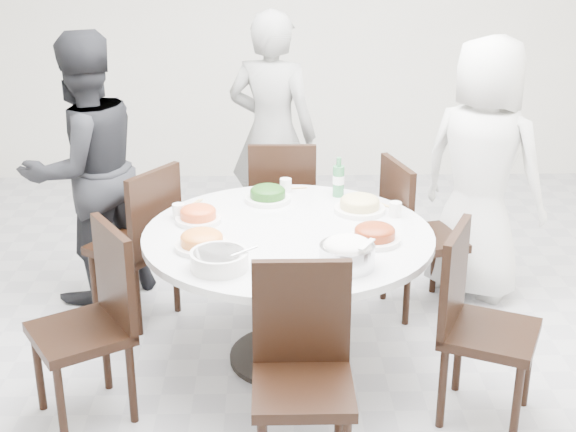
{
  "coord_description": "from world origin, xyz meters",
  "views": [
    {
      "loc": [
        -0.44,
        -3.97,
        2.33
      ],
      "look_at": [
        -0.34,
        -0.12,
        0.82
      ],
      "focal_mm": 50.0,
      "sensor_mm": 36.0,
      "label": 1
    }
  ],
  "objects_px": {
    "diner_left": "(85,170)",
    "beverage_bottle": "(339,177)",
    "chair_s": "(303,384)",
    "diner_middle": "(272,135)",
    "chair_sw": "(79,329)",
    "chair_n": "(283,207)",
    "dining_table": "(288,297)",
    "chair_ne": "(424,236)",
    "chair_se": "(491,329)",
    "soup_bowl": "(219,260)",
    "diner_right": "(482,170)",
    "chair_nw": "(133,243)",
    "rice_bowl": "(347,256)"
  },
  "relations": [
    {
      "from": "diner_left",
      "to": "beverage_bottle",
      "type": "relative_size",
      "value": 7.2
    },
    {
      "from": "diner_left",
      "to": "chair_s",
      "type": "bearing_deg",
      "value": 83.57
    },
    {
      "from": "diner_middle",
      "to": "beverage_bottle",
      "type": "xyz_separation_m",
      "value": [
        0.38,
        -0.97,
        0.02
      ]
    },
    {
      "from": "chair_sw",
      "to": "beverage_bottle",
      "type": "xyz_separation_m",
      "value": [
        1.29,
        1.04,
        0.39
      ]
    },
    {
      "from": "chair_n",
      "to": "dining_table",
      "type": "bearing_deg",
      "value": 91.91
    },
    {
      "from": "chair_ne",
      "to": "chair_n",
      "type": "xyz_separation_m",
      "value": [
        -0.84,
        0.52,
        0.0
      ]
    },
    {
      "from": "chair_se",
      "to": "diner_left",
      "type": "distance_m",
      "value": 2.56
    },
    {
      "from": "dining_table",
      "to": "diner_middle",
      "type": "bearing_deg",
      "value": 92.8
    },
    {
      "from": "chair_ne",
      "to": "soup_bowl",
      "type": "bearing_deg",
      "value": 116.41
    },
    {
      "from": "soup_bowl",
      "to": "beverage_bottle",
      "type": "height_order",
      "value": "beverage_bottle"
    },
    {
      "from": "chair_sw",
      "to": "beverage_bottle",
      "type": "distance_m",
      "value": 1.7
    },
    {
      "from": "diner_right",
      "to": "chair_ne",
      "type": "bearing_deg",
      "value": 68.94
    },
    {
      "from": "chair_sw",
      "to": "diner_left",
      "type": "height_order",
      "value": "diner_left"
    },
    {
      "from": "chair_nw",
      "to": "chair_se",
      "type": "xyz_separation_m",
      "value": [
        1.83,
        -1.07,
        0.0
      ]
    },
    {
      "from": "chair_n",
      "to": "soup_bowl",
      "type": "distance_m",
      "value": 1.6
    },
    {
      "from": "diner_right",
      "to": "beverage_bottle",
      "type": "xyz_separation_m",
      "value": [
        -0.9,
        -0.27,
        0.05
      ]
    },
    {
      "from": "chair_se",
      "to": "diner_middle",
      "type": "bearing_deg",
      "value": 51.1
    },
    {
      "from": "chair_sw",
      "to": "chair_s",
      "type": "height_order",
      "value": "same"
    },
    {
      "from": "chair_ne",
      "to": "beverage_bottle",
      "type": "distance_m",
      "value": 0.65
    },
    {
      "from": "chair_ne",
      "to": "diner_right",
      "type": "relative_size",
      "value": 0.58
    },
    {
      "from": "chair_ne",
      "to": "chair_n",
      "type": "height_order",
      "value": "same"
    },
    {
      "from": "chair_ne",
      "to": "diner_right",
      "type": "bearing_deg",
      "value": -74.21
    },
    {
      "from": "chair_n",
      "to": "diner_middle",
      "type": "bearing_deg",
      "value": -79.94
    },
    {
      "from": "chair_se",
      "to": "soup_bowl",
      "type": "bearing_deg",
      "value": 109.86
    },
    {
      "from": "soup_bowl",
      "to": "beverage_bottle",
      "type": "bearing_deg",
      "value": 56.98
    },
    {
      "from": "dining_table",
      "to": "beverage_bottle",
      "type": "bearing_deg",
      "value": 60.82
    },
    {
      "from": "chair_n",
      "to": "chair_nw",
      "type": "xyz_separation_m",
      "value": [
        -0.89,
        -0.58,
        0.0
      ]
    },
    {
      "from": "chair_s",
      "to": "soup_bowl",
      "type": "height_order",
      "value": "chair_s"
    },
    {
      "from": "chair_se",
      "to": "chair_nw",
      "type": "bearing_deg",
      "value": 84.78
    },
    {
      "from": "diner_right",
      "to": "diner_middle",
      "type": "relative_size",
      "value": 0.96
    },
    {
      "from": "diner_middle",
      "to": "diner_left",
      "type": "bearing_deg",
      "value": 50.05
    },
    {
      "from": "dining_table",
      "to": "soup_bowl",
      "type": "distance_m",
      "value": 0.68
    },
    {
      "from": "diner_middle",
      "to": "rice_bowl",
      "type": "xyz_separation_m",
      "value": [
        0.34,
        -1.94,
        -0.04
      ]
    },
    {
      "from": "chair_n",
      "to": "chair_sw",
      "type": "relative_size",
      "value": 1.0
    },
    {
      "from": "chair_n",
      "to": "chair_se",
      "type": "relative_size",
      "value": 1.0
    },
    {
      "from": "chair_sw",
      "to": "diner_right",
      "type": "xyz_separation_m",
      "value": [
        2.19,
        1.3,
        0.34
      ]
    },
    {
      "from": "diner_right",
      "to": "soup_bowl",
      "type": "relative_size",
      "value": 6.02
    },
    {
      "from": "chair_se",
      "to": "diner_right",
      "type": "height_order",
      "value": "diner_right"
    },
    {
      "from": "dining_table",
      "to": "diner_right",
      "type": "xyz_separation_m",
      "value": [
        1.2,
        0.81,
        0.44
      ]
    },
    {
      "from": "chair_ne",
      "to": "chair_nw",
      "type": "xyz_separation_m",
      "value": [
        -1.72,
        -0.06,
        0.0
      ]
    },
    {
      "from": "chair_ne",
      "to": "beverage_bottle",
      "type": "height_order",
      "value": "beverage_bottle"
    },
    {
      "from": "chair_ne",
      "to": "diner_left",
      "type": "distance_m",
      "value": 2.08
    },
    {
      "from": "diner_left",
      "to": "chair_nw",
      "type": "bearing_deg",
      "value": 95.01
    },
    {
      "from": "dining_table",
      "to": "diner_right",
      "type": "distance_m",
      "value": 1.51
    },
    {
      "from": "diner_middle",
      "to": "chair_se",
      "type": "bearing_deg",
      "value": 134.8
    },
    {
      "from": "chair_sw",
      "to": "diner_left",
      "type": "bearing_deg",
      "value": 158.15
    },
    {
      "from": "diner_right",
      "to": "diner_left",
      "type": "bearing_deg",
      "value": 37.98
    },
    {
      "from": "chair_s",
      "to": "chair_se",
      "type": "distance_m",
      "value": 1.0
    },
    {
      "from": "diner_middle",
      "to": "rice_bowl",
      "type": "distance_m",
      "value": 1.97
    },
    {
      "from": "chair_nw",
      "to": "diner_left",
      "type": "distance_m",
      "value": 0.56
    }
  ]
}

